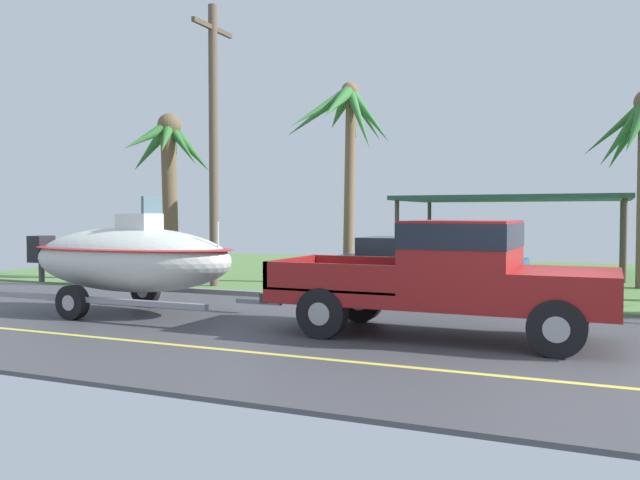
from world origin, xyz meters
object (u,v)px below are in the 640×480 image
(utility_pole, at_px, (213,142))
(boat_on_trailer, at_px, (130,259))
(pickup_truck_towing, at_px, (461,273))
(palm_tree_near_left, at_px, (168,160))
(parked_sedan_near, at_px, (423,266))
(palm_tree_far_left, at_px, (346,126))
(carport_awning, at_px, (513,200))

(utility_pole, bearing_deg, boat_on_trailer, -77.95)
(pickup_truck_towing, xyz_separation_m, palm_tree_near_left, (-9.64, 5.46, 2.49))
(boat_on_trailer, distance_m, palm_tree_near_left, 6.74)
(pickup_truck_towing, distance_m, parked_sedan_near, 6.13)
(boat_on_trailer, distance_m, palm_tree_far_left, 7.65)
(carport_awning, height_order, palm_tree_near_left, palm_tree_near_left)
(parked_sedan_near, bearing_deg, boat_on_trailer, -127.49)
(carport_awning, relative_size, palm_tree_far_left, 1.26)
(carport_awning, height_order, palm_tree_far_left, palm_tree_far_left)
(parked_sedan_near, xyz_separation_m, palm_tree_near_left, (-7.52, -0.28, 2.85))
(parked_sedan_near, distance_m, carport_awning, 6.43)
(carport_awning, xyz_separation_m, utility_pole, (-6.73, -7.25, 1.45))
(utility_pole, bearing_deg, parked_sedan_near, 12.73)
(palm_tree_near_left, bearing_deg, utility_pole, -23.45)
(palm_tree_near_left, bearing_deg, parked_sedan_near, 2.15)
(pickup_truck_towing, bearing_deg, boat_on_trailer, -180.00)
(palm_tree_near_left, xyz_separation_m, palm_tree_far_left, (5.08, 1.15, 0.86))
(parked_sedan_near, height_order, carport_awning, carport_awning)
(palm_tree_far_left, bearing_deg, parked_sedan_near, -19.58)
(carport_awning, bearing_deg, pickup_truck_towing, -86.28)
(carport_awning, height_order, utility_pole, utility_pole)
(palm_tree_far_left, bearing_deg, palm_tree_near_left, -167.26)
(parked_sedan_near, distance_m, palm_tree_far_left, 4.52)
(boat_on_trailer, distance_m, utility_pole, 5.41)
(parked_sedan_near, xyz_separation_m, utility_pole, (-5.37, -1.21, 3.20))
(pickup_truck_towing, distance_m, boat_on_trailer, 6.52)
(pickup_truck_towing, relative_size, boat_on_trailer, 0.95)
(carport_awning, xyz_separation_m, palm_tree_far_left, (-3.79, -5.17, 1.96))
(utility_pole, bearing_deg, palm_tree_far_left, 35.30)
(boat_on_trailer, bearing_deg, palm_tree_near_left, 119.69)
(palm_tree_near_left, height_order, palm_tree_far_left, palm_tree_far_left)
(pickup_truck_towing, height_order, parked_sedan_near, pickup_truck_towing)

